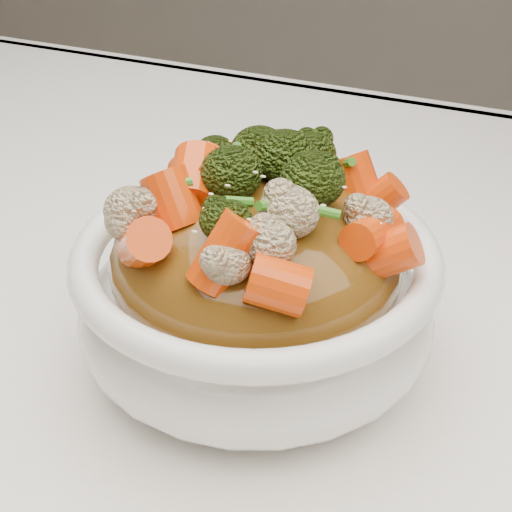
% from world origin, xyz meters
% --- Properties ---
extents(tablecloth, '(1.20, 0.80, 0.04)m').
position_xyz_m(tablecloth, '(0.00, 0.00, 0.73)').
color(tablecloth, white).
rests_on(tablecloth, dining_table).
extents(bowl, '(0.26, 0.26, 0.08)m').
position_xyz_m(bowl, '(0.01, -0.02, 0.79)').
color(bowl, white).
rests_on(bowl, tablecloth).
extents(sauce_base, '(0.20, 0.20, 0.09)m').
position_xyz_m(sauce_base, '(0.01, -0.02, 0.81)').
color(sauce_base, '#5E3B10').
rests_on(sauce_base, bowl).
extents(carrots, '(0.20, 0.20, 0.04)m').
position_xyz_m(carrots, '(0.01, -0.02, 0.87)').
color(carrots, '#E84407').
rests_on(carrots, sauce_base).
extents(broccoli, '(0.20, 0.20, 0.04)m').
position_xyz_m(broccoli, '(0.01, -0.02, 0.87)').
color(broccoli, black).
rests_on(broccoli, sauce_base).
extents(cauliflower, '(0.20, 0.20, 0.03)m').
position_xyz_m(cauliflower, '(0.01, -0.02, 0.87)').
color(cauliflower, '#CCB68B').
rests_on(cauliflower, sauce_base).
extents(scallions, '(0.15, 0.15, 0.02)m').
position_xyz_m(scallions, '(0.01, -0.02, 0.87)').
color(scallions, '#34761B').
rests_on(scallions, sauce_base).
extents(sesame_seeds, '(0.18, 0.18, 0.01)m').
position_xyz_m(sesame_seeds, '(0.01, -0.02, 0.87)').
color(sesame_seeds, beige).
rests_on(sesame_seeds, sauce_base).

